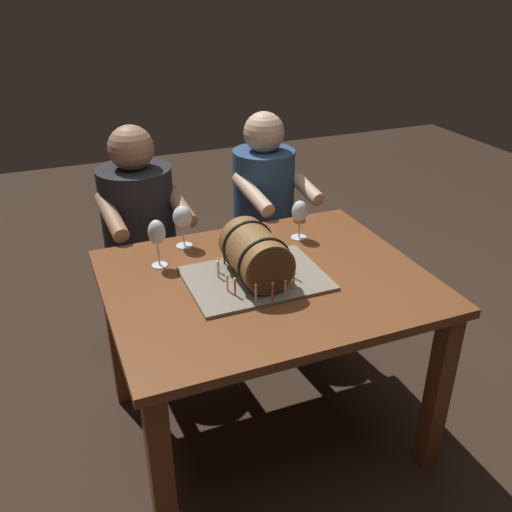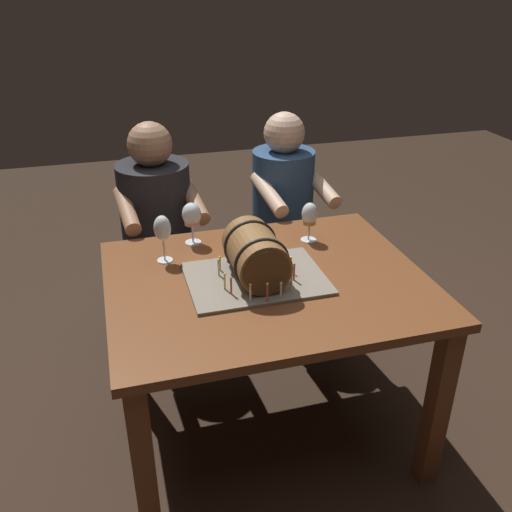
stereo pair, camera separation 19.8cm
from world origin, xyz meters
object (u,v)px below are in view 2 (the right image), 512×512
(wine_glass_amber, at_px, (310,216))
(person_seated_right, at_px, (282,235))
(person_seated_left, at_px, (159,247))
(wine_glass_empty, at_px, (162,229))
(wine_glass_rose, at_px, (192,216))
(barrel_cake, at_px, (256,259))
(dining_table, at_px, (267,305))

(wine_glass_amber, distance_m, person_seated_right, 0.62)
(person_seated_right, bearing_deg, person_seated_left, 179.97)
(wine_glass_empty, bearing_deg, person_seated_right, 39.09)
(wine_glass_amber, height_order, wine_glass_empty, wine_glass_empty)
(wine_glass_amber, relative_size, wine_glass_empty, 0.88)
(wine_glass_amber, xyz_separation_m, wine_glass_rose, (-0.47, 0.11, 0.01))
(barrel_cake, bearing_deg, dining_table, 3.48)
(dining_table, xyz_separation_m, wine_glass_empty, (-0.34, 0.24, 0.25))
(person_seated_left, bearing_deg, wine_glass_rose, -75.25)
(wine_glass_empty, distance_m, person_seated_right, 0.93)
(wine_glass_empty, relative_size, person_seated_left, 0.17)
(wine_glass_amber, relative_size, wine_glass_rose, 0.95)
(wine_glass_empty, height_order, person_seated_right, person_seated_right)
(wine_glass_rose, distance_m, person_seated_right, 0.75)
(barrel_cake, bearing_deg, person_seated_right, 65.18)
(dining_table, bearing_deg, wine_glass_amber, 45.03)
(wine_glass_rose, bearing_deg, wine_glass_amber, -12.80)
(wine_glass_empty, bearing_deg, dining_table, -34.96)
(wine_glass_rose, bearing_deg, person_seated_right, 37.81)
(barrel_cake, xyz_separation_m, wine_glass_rose, (-0.17, 0.37, 0.03))
(barrel_cake, relative_size, person_seated_right, 0.43)
(dining_table, relative_size, person_seated_right, 1.01)
(barrel_cake, bearing_deg, wine_glass_rose, 114.33)
(dining_table, xyz_separation_m, person_seated_left, (-0.32, 0.78, -0.09))
(dining_table, xyz_separation_m, wine_glass_amber, (0.26, 0.26, 0.23))
(barrel_cake, distance_m, wine_glass_amber, 0.40)
(wine_glass_empty, distance_m, person_seated_left, 0.64)
(wine_glass_amber, bearing_deg, wine_glass_rose, 167.20)
(person_seated_left, bearing_deg, person_seated_right, -0.03)
(dining_table, distance_m, wine_glass_amber, 0.43)
(wine_glass_empty, relative_size, person_seated_right, 0.17)
(dining_table, distance_m, wine_glass_empty, 0.49)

